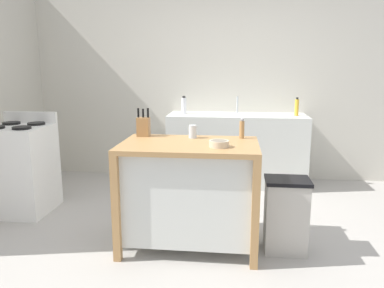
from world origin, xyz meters
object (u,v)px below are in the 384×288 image
object	(u,v)px
trash_bin	(286,215)
bottle_spray_cleaner	(297,107)
knife_block	(143,126)
pepper_grinder	(242,129)
drinking_cup	(193,132)
kitchen_island	(189,189)
bottle_hand_soap	(184,105)
bowl_stoneware_deep	(219,144)
sink_faucet	(237,105)
stove	(21,169)

from	to	relation	value
trash_bin	bottle_spray_cleaner	world-z (taller)	bottle_spray_cleaner
knife_block	pepper_grinder	xyz separation A→B (m)	(0.88, -0.01, -0.01)
drinking_cup	trash_bin	world-z (taller)	drinking_cup
knife_block	pepper_grinder	distance (m)	0.88
kitchen_island	bottle_spray_cleaner	xyz separation A→B (m)	(1.14, 1.78, 0.52)
trash_bin	bottle_hand_soap	xyz separation A→B (m)	(-1.10, 1.85, 0.71)
kitchen_island	bowl_stoneware_deep	bearing A→B (deg)	-27.45
bowl_stoneware_deep	sink_faucet	world-z (taller)	sink_faucet
sink_faucet	bottle_hand_soap	bearing A→B (deg)	-170.05
kitchen_island	bottle_spray_cleaner	size ratio (longest dim) A/B	4.96
knife_block	sink_faucet	world-z (taller)	knife_block
bowl_stoneware_deep	drinking_cup	size ratio (longest dim) A/B	1.36
kitchen_island	stove	bearing A→B (deg)	162.56
drinking_cup	trash_bin	bearing A→B (deg)	-16.76
kitchen_island	bowl_stoneware_deep	size ratio (longest dim) A/B	7.26
kitchen_island	knife_block	distance (m)	0.71
kitchen_island	bottle_hand_soap	world-z (taller)	bottle_hand_soap
kitchen_island	bottle_hand_soap	bearing A→B (deg)	98.93
bowl_stoneware_deep	pepper_grinder	bearing A→B (deg)	64.43
bottle_hand_soap	drinking_cup	bearing A→B (deg)	-79.74
pepper_grinder	sink_faucet	xyz separation A→B (m)	(-0.03, 1.70, 0.04)
kitchen_island	sink_faucet	distance (m)	2.06
bottle_spray_cleaner	stove	distance (m)	3.28
drinking_cup	stove	world-z (taller)	stove
drinking_cup	bottle_spray_cleaner	distance (m)	1.93
bowl_stoneware_deep	drinking_cup	xyz separation A→B (m)	(-0.25, 0.35, 0.03)
kitchen_island	pepper_grinder	distance (m)	0.70
kitchen_island	drinking_cup	bearing A→B (deg)	89.09
bowl_stoneware_deep	stove	distance (m)	2.28
kitchen_island	bottle_spray_cleaner	bearing A→B (deg)	57.45
drinking_cup	bottle_hand_soap	size ratio (longest dim) A/B	0.50
bowl_stoneware_deep	drinking_cup	bearing A→B (deg)	125.03
pepper_grinder	bottle_hand_soap	distance (m)	1.73
pepper_grinder	bowl_stoneware_deep	bearing A→B (deg)	-115.57
kitchen_island	knife_block	world-z (taller)	knife_block
kitchen_island	stove	world-z (taller)	stove
bottle_hand_soap	stove	distance (m)	2.08
pepper_grinder	sink_faucet	distance (m)	1.70
bottle_spray_cleaner	knife_block	bearing A→B (deg)	-136.21
pepper_grinder	bottle_hand_soap	size ratio (longest dim) A/B	0.78
pepper_grinder	sink_faucet	size ratio (longest dim) A/B	0.82
pepper_grinder	bottle_hand_soap	xyz separation A→B (m)	(-0.72, 1.58, 0.03)
bowl_stoneware_deep	stove	world-z (taller)	stove
bottle_hand_soap	pepper_grinder	bearing A→B (deg)	-65.46
bowl_stoneware_deep	sink_faucet	bearing A→B (deg)	85.80
bowl_stoneware_deep	kitchen_island	bearing A→B (deg)	152.55
drinking_cup	sink_faucet	bearing A→B (deg)	77.01
knife_block	bottle_hand_soap	world-z (taller)	knife_block
stove	pepper_grinder	bearing A→B (deg)	-8.24
knife_block	bottle_hand_soap	xyz separation A→B (m)	(0.16, 1.57, 0.03)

